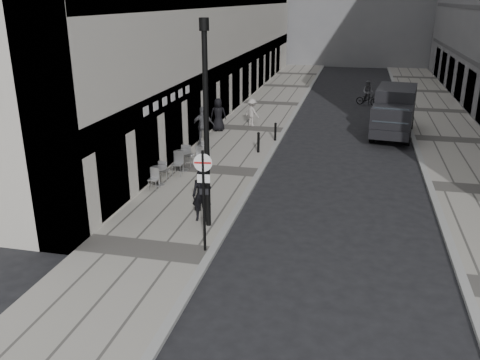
% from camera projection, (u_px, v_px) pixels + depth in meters
% --- Properties ---
extents(ground, '(120.00, 120.00, 0.00)m').
position_uv_depth(ground, '(178.00, 312.00, 12.35)').
color(ground, black).
rests_on(ground, ground).
extents(sidewalk, '(4.00, 60.00, 0.12)m').
position_uv_depth(sidewalk, '(250.00, 129.00, 29.25)').
color(sidewalk, gray).
rests_on(sidewalk, ground).
extents(far_sidewalk, '(4.00, 60.00, 0.12)m').
position_uv_depth(far_sidewalk, '(452.00, 140.00, 26.94)').
color(far_sidewalk, gray).
rests_on(far_sidewalk, ground).
extents(walking_man, '(0.70, 0.52, 1.78)m').
position_uv_depth(walking_man, '(202.00, 195.00, 16.85)').
color(walking_man, black).
rests_on(walking_man, sidewalk).
extents(sign_post, '(0.53, 0.13, 3.09)m').
position_uv_depth(sign_post, '(204.00, 188.00, 14.43)').
color(sign_post, black).
rests_on(sign_post, sidewalk).
extents(lamppost, '(0.29, 0.29, 6.54)m').
position_uv_depth(lamppost, '(206.00, 117.00, 15.54)').
color(lamppost, black).
rests_on(lamppost, sidewalk).
extents(bollard_near, '(0.13, 0.13, 0.94)m').
position_uv_depth(bollard_near, '(258.00, 143.00, 24.52)').
color(bollard_near, black).
rests_on(bollard_near, sidewalk).
extents(bollard_far, '(0.12, 0.12, 0.89)m').
position_uv_depth(bollard_far, '(275.00, 132.00, 26.58)').
color(bollard_far, black).
rests_on(bollard_far, sidewalk).
extents(panel_van, '(2.66, 5.65, 2.57)m').
position_uv_depth(panel_van, '(394.00, 109.00, 27.77)').
color(panel_van, black).
rests_on(panel_van, ground).
extents(cyclist, '(1.69, 1.09, 1.72)m').
position_uv_depth(cyclist, '(367.00, 96.00, 35.83)').
color(cyclist, black).
rests_on(cyclist, ground).
extents(pedestrian_a, '(1.24, 0.87, 1.96)m').
position_uv_depth(pedestrian_a, '(203.00, 126.00, 25.64)').
color(pedestrian_a, '#56565B').
rests_on(pedestrian_a, sidewalk).
extents(pedestrian_b, '(1.18, 1.05, 1.59)m').
position_uv_depth(pedestrian_b, '(252.00, 112.00, 29.50)').
color(pedestrian_b, '#B3ABA5').
rests_on(pedestrian_b, sidewalk).
extents(pedestrian_c, '(1.03, 0.81, 1.84)m').
position_uv_depth(pedestrian_c, '(218.00, 115.00, 28.34)').
color(pedestrian_c, black).
rests_on(pedestrian_c, sidewalk).
extents(cafe_table_near, '(0.67, 1.51, 0.86)m').
position_uv_depth(cafe_table_near, '(159.00, 175.00, 20.23)').
color(cafe_table_near, '#BBBBBD').
rests_on(cafe_table_near, sidewalk).
extents(cafe_table_mid, '(0.65, 1.47, 0.84)m').
position_uv_depth(cafe_table_mid, '(202.00, 153.00, 23.12)').
color(cafe_table_mid, silver).
rests_on(cafe_table_mid, sidewalk).
extents(cafe_table_far, '(0.78, 1.77, 1.01)m').
position_uv_depth(cafe_table_far, '(183.00, 159.00, 21.89)').
color(cafe_table_far, '#A7A7A9').
rests_on(cafe_table_far, sidewalk).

